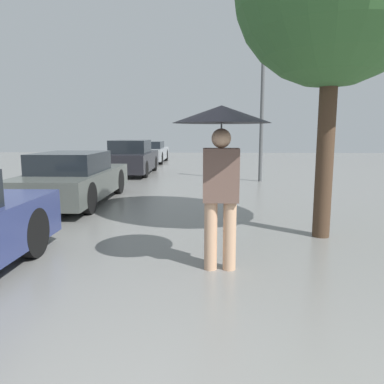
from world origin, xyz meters
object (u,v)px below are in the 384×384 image
object	(u,v)px
parked_car_third	(132,158)
parked_car_second	(74,179)
parked_car_farthest	(150,152)
street_lamp	(262,111)
pedestrian	(221,140)

from	to	relation	value
parked_car_third	parked_car_second	bearing A→B (deg)	-91.42
parked_car_farthest	parked_car_third	bearing A→B (deg)	-89.00
parked_car_third	parked_car_farthest	xyz separation A→B (m)	(-0.10, 5.78, -0.06)
parked_car_second	street_lamp	world-z (taller)	street_lamp
street_lamp	pedestrian	bearing A→B (deg)	-101.31
parked_car_second	parked_car_farthest	bearing A→B (deg)	89.75
parked_car_farthest	street_lamp	world-z (taller)	street_lamp
pedestrian	street_lamp	bearing A→B (deg)	78.69
parked_car_second	parked_car_third	size ratio (longest dim) A/B	1.04
pedestrian	parked_car_second	bearing A→B (deg)	127.45
pedestrian	parked_car_third	distance (m)	10.98
parked_car_farthest	street_lamp	size ratio (longest dim) A/B	1.00
parked_car_second	street_lamp	size ratio (longest dim) A/B	1.03
parked_car_third	street_lamp	distance (m)	5.54
pedestrian	street_lamp	xyz separation A→B (m)	(1.68, 8.38, 0.78)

